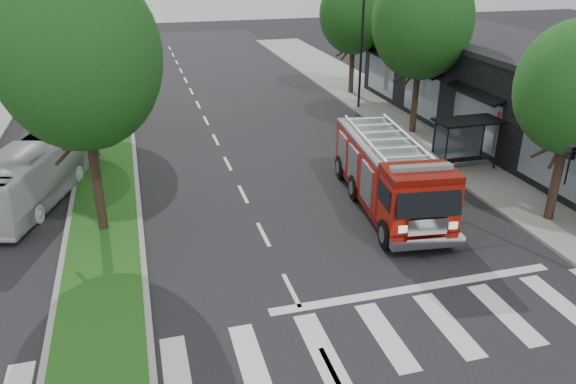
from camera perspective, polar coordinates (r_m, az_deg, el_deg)
name	(u,v)px	position (r m, az deg, el deg)	size (l,w,h in m)	color
ground	(291,290)	(18.69, 0.35, -9.96)	(140.00, 140.00, 0.00)	black
sidewalk_right	(463,153)	(31.77, 17.36, 3.82)	(5.00, 80.00, 0.15)	gray
median	(108,137)	(34.54, -17.80, 5.36)	(3.00, 50.00, 0.15)	gray
storefront_row	(542,103)	(33.71, 24.42, 8.23)	(8.00, 30.00, 5.00)	black
bus_shelter	(465,130)	(29.01, 17.56, 6.02)	(3.20, 1.60, 2.61)	black
tree_right_near	(575,88)	(23.65, 27.15, 9.35)	(4.40, 4.40, 8.05)	black
tree_right_mid	(422,21)	(33.17, 13.49, 16.52)	(5.60, 5.60, 9.72)	black
tree_right_far	(354,13)	(42.24, 6.74, 17.57)	(5.00, 5.00, 8.73)	black
tree_median_near	(78,57)	(21.29, -20.53, 12.71)	(5.80, 5.80, 10.16)	black
tree_median_far	(94,19)	(35.17, -19.11, 16.29)	(5.60, 5.60, 9.72)	black
streetlight_right_far	(360,42)	(38.31, 7.28, 14.85)	(2.11, 0.20, 8.00)	black
fire_engine	(390,174)	(24.07, 10.31, 1.78)	(3.71, 9.26, 3.12)	#640B05
city_bus	(37,171)	(26.96, -24.11, 2.01)	(2.19, 9.35, 2.60)	silver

